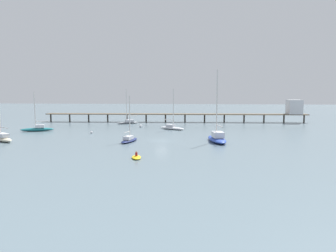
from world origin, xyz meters
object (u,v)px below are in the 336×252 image
object	(u,v)px
pier	(230,111)
dinghy_yellow	(136,157)
sailboat_navy	(129,139)
sailboat_blue	(217,138)
mooring_buoy_mid	(91,132)
mooring_buoy_inner	(141,126)
sailboat_teal	(38,128)
sailboat_white	(172,127)
sailboat_cream	(2,137)
sailboat_gray	(128,122)

from	to	relation	value
pier	dinghy_yellow	size ratio (longest dim) A/B	26.51
sailboat_navy	pier	bearing A→B (deg)	60.75
sailboat_blue	mooring_buoy_mid	xyz separation A→B (m)	(-29.17, 9.63, -0.54)
sailboat_navy	mooring_buoy_inner	distance (m)	26.00
sailboat_teal	sailboat_blue	bearing A→B (deg)	-16.55
sailboat_white	dinghy_yellow	world-z (taller)	sailboat_white
sailboat_teal	sailboat_blue	xyz separation A→B (m)	(44.47, -13.21, 0.17)
pier	sailboat_cream	bearing A→B (deg)	-138.26
sailboat_navy	sailboat_blue	world-z (taller)	sailboat_blue
sailboat_teal	mooring_buoy_inner	size ratio (longest dim) A/B	12.81
mooring_buoy_inner	sailboat_gray	bearing A→B (deg)	120.22
sailboat_cream	mooring_buoy_mid	world-z (taller)	sailboat_cream
sailboat_teal	sailboat_cream	distance (m)	16.34
pier	sailboat_cream	distance (m)	67.23
dinghy_yellow	mooring_buoy_mid	world-z (taller)	dinghy_yellow
sailboat_gray	mooring_buoy_mid	xyz separation A→B (m)	(-3.47, -24.57, -0.34)
sailboat_blue	mooring_buoy_mid	distance (m)	30.72
sailboat_white	sailboat_teal	bearing A→B (deg)	-168.54
sailboat_teal	sailboat_navy	xyz separation A→B (m)	(26.93, -14.82, -0.09)
sailboat_white	sailboat_navy	bearing A→B (deg)	-107.59
sailboat_navy	sailboat_cream	distance (m)	25.95
sailboat_teal	sailboat_navy	world-z (taller)	sailboat_teal
sailboat_cream	mooring_buoy_mid	bearing A→B (deg)	41.73
sailboat_cream	dinghy_yellow	bearing A→B (deg)	-24.63
sailboat_white	dinghy_yellow	size ratio (longest dim) A/B	3.29
sailboat_gray	mooring_buoy_inner	size ratio (longest dim) A/B	14.01
sailboat_gray	mooring_buoy_mid	world-z (taller)	sailboat_gray
sailboat_navy	sailboat_blue	size ratio (longest dim) A/B	0.64
pier	dinghy_yellow	xyz separation A→B (m)	(-19.73, -58.65, -3.53)
sailboat_gray	sailboat_blue	world-z (taller)	sailboat_blue
pier	sailboat_white	xyz separation A→B (m)	(-17.34, -21.55, -3.07)
mooring_buoy_mid	pier	bearing A→B (deg)	41.74
sailboat_cream	sailboat_white	bearing A→B (deg)	35.25
sailboat_blue	mooring_buoy_inner	bearing A→B (deg)	129.36
sailboat_navy	sailboat_blue	bearing A→B (deg)	5.25
sailboat_gray	sailboat_blue	distance (m)	42.78
sailboat_navy	mooring_buoy_mid	xyz separation A→B (m)	(-11.63, 11.25, -0.28)
sailboat_gray	dinghy_yellow	world-z (taller)	sailboat_gray
sailboat_cream	mooring_buoy_mid	xyz separation A→B (m)	(14.27, 12.73, -0.45)
sailboat_navy	mooring_buoy_mid	world-z (taller)	sailboat_navy
dinghy_yellow	mooring_buoy_inner	world-z (taller)	dinghy_yellow
mooring_buoy_inner	sailboat_cream	bearing A→B (deg)	-130.68
sailboat_gray	sailboat_cream	size ratio (longest dim) A/B	0.92
pier	sailboat_teal	xyz separation A→B (m)	(-51.14, -28.41, -3.05)
sailboat_blue	mooring_buoy_mid	bearing A→B (deg)	161.72
sailboat_gray	mooring_buoy_inner	xyz separation A→B (m)	(5.78, -9.92, -0.27)
sailboat_navy	sailboat_gray	distance (m)	36.73
dinghy_yellow	sailboat_teal	bearing A→B (deg)	136.09
sailboat_navy	mooring_buoy_inner	world-z (taller)	sailboat_navy
mooring_buoy_mid	sailboat_navy	bearing A→B (deg)	-44.03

